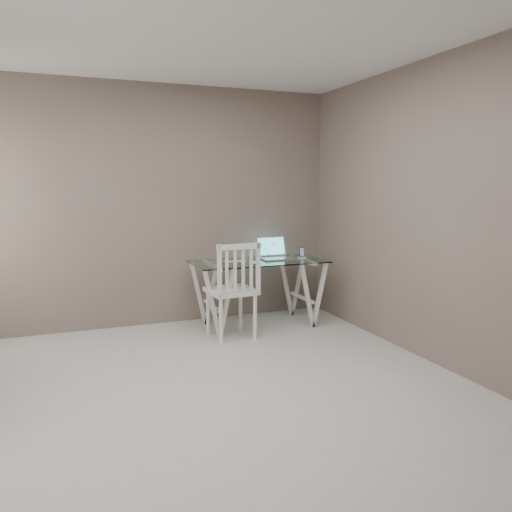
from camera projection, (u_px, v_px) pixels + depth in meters
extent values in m
plane|color=#BBB9B3|center=(223.00, 399.00, 3.74)|extent=(4.50, 4.50, 0.00)
cube|color=white|center=(220.00, 19.00, 3.36)|extent=(4.00, 4.50, 0.02)
cube|color=#706158|center=(162.00, 206.00, 5.62)|extent=(4.00, 0.02, 2.70)
cube|color=#706158|center=(449.00, 268.00, 1.47)|extent=(4.00, 0.02, 2.70)
cube|color=#706158|center=(445.00, 213.00, 4.27)|extent=(0.02, 4.50, 2.70)
cube|color=silver|center=(259.00, 261.00, 5.59)|extent=(1.50, 0.70, 0.01)
cube|color=silver|center=(212.00, 298.00, 5.45)|extent=(0.24, 0.62, 0.72)
cube|color=silver|center=(302.00, 291.00, 5.84)|extent=(0.24, 0.62, 0.72)
cube|color=white|center=(231.00, 291.00, 5.20)|extent=(0.50, 0.50, 0.04)
cylinder|color=white|center=(221.00, 321.00, 4.99)|extent=(0.04, 0.04, 0.48)
cylinder|color=white|center=(255.00, 317.00, 5.15)|extent=(0.04, 0.04, 0.48)
cylinder|color=white|center=(208.00, 313.00, 5.32)|extent=(0.04, 0.04, 0.48)
cylinder|color=white|center=(240.00, 309.00, 5.48)|extent=(0.04, 0.04, 0.48)
cube|color=white|center=(239.00, 269.00, 4.97)|extent=(0.47, 0.07, 0.52)
cube|color=silver|center=(277.00, 258.00, 5.73)|extent=(0.36, 0.25, 0.02)
cube|color=#19D899|center=(271.00, 246.00, 5.86)|extent=(0.36, 0.08, 0.23)
cube|color=silver|center=(235.00, 262.00, 5.52)|extent=(0.26, 0.11, 0.01)
ellipsoid|color=white|center=(254.00, 263.00, 5.35)|extent=(0.12, 0.07, 0.04)
cube|color=white|center=(302.00, 257.00, 5.81)|extent=(0.07, 0.07, 0.02)
cube|color=black|center=(302.00, 252.00, 5.81)|extent=(0.06, 0.03, 0.11)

